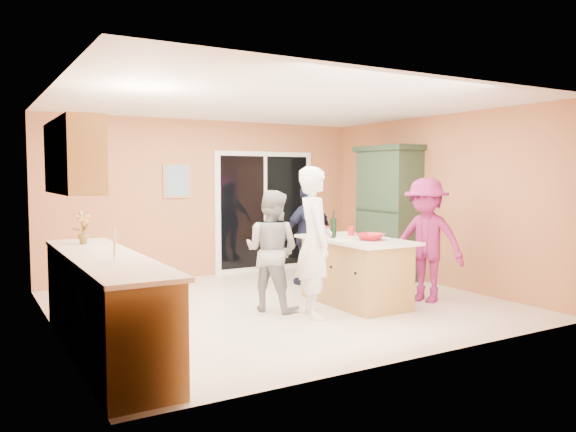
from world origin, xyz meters
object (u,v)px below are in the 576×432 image
woman_white (314,242)px  woman_magenta (426,240)px  woman_grey (272,251)px  woman_navy (309,235)px  green_hutch (389,214)px  kitchen_island (355,273)px

woman_white → woman_magenta: (1.73, -0.06, -0.07)m
woman_grey → woman_magenta: (2.02, -0.60, 0.07)m
woman_grey → woman_white: bearing=173.3°
woman_white → woman_navy: bearing=-12.3°
green_hutch → woman_magenta: bearing=-114.3°
woman_magenta → woman_navy: bearing=-179.3°
green_hutch → woman_magenta: (-0.73, -1.62, -0.23)m
woman_navy → woman_white: bearing=56.3°
green_hutch → woman_navy: bearing=174.3°
woman_navy → woman_grey: bearing=38.9°
woman_grey → woman_magenta: woman_magenta is taller
kitchen_island → woman_grey: (-1.12, 0.24, 0.35)m
green_hutch → woman_navy: size_ratio=1.40×
woman_white → woman_magenta: size_ratio=1.08×
woman_white → woman_grey: size_ratio=1.19×
woman_white → woman_navy: size_ratio=1.16×
green_hutch → woman_white: bearing=-147.7°
green_hutch → woman_magenta: size_ratio=1.31×
green_hutch → woman_navy: 1.50m
kitchen_island → green_hutch: (1.63, 1.26, 0.65)m
green_hutch → woman_navy: green_hutch is taller
kitchen_island → woman_navy: 1.46m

